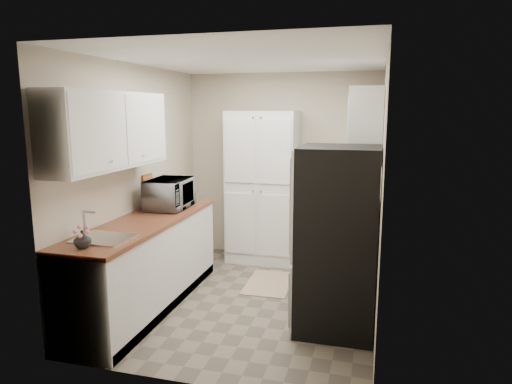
# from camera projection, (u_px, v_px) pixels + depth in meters

# --- Properties ---
(ground) EXTENTS (3.20, 3.20, 0.00)m
(ground) POSITION_uv_depth(u_px,v_px,m) (251.00, 299.00, 4.92)
(ground) COLOR #665B4C
(ground) RESTS_ON ground
(room_shell) EXTENTS (2.64, 3.24, 2.52)m
(room_shell) POSITION_uv_depth(u_px,v_px,m) (248.00, 149.00, 4.63)
(room_shell) COLOR beige
(room_shell) RESTS_ON ground
(pantry_cabinet) EXTENTS (0.90, 0.55, 2.00)m
(pantry_cabinet) POSITION_uv_depth(u_px,v_px,m) (263.00, 187.00, 6.04)
(pantry_cabinet) COLOR silver
(pantry_cabinet) RESTS_ON ground
(base_cabinet_left) EXTENTS (0.60, 2.30, 0.88)m
(base_cabinet_left) POSITION_uv_depth(u_px,v_px,m) (147.00, 265.00, 4.69)
(base_cabinet_left) COLOR silver
(base_cabinet_left) RESTS_ON ground
(countertop_left) EXTENTS (0.63, 2.33, 0.04)m
(countertop_left) POSITION_uv_depth(u_px,v_px,m) (145.00, 222.00, 4.60)
(countertop_left) COLOR brown
(countertop_left) RESTS_ON base_cabinet_left
(base_cabinet_right) EXTENTS (0.60, 0.80, 0.88)m
(base_cabinet_right) POSITION_uv_depth(u_px,v_px,m) (352.00, 237.00, 5.72)
(base_cabinet_right) COLOR silver
(base_cabinet_right) RESTS_ON ground
(countertop_right) EXTENTS (0.63, 0.83, 0.04)m
(countertop_right) POSITION_uv_depth(u_px,v_px,m) (353.00, 201.00, 5.64)
(countertop_right) COLOR brown
(countertop_right) RESTS_ON base_cabinet_right
(electric_range) EXTENTS (0.71, 0.78, 1.13)m
(electric_range) POSITION_uv_depth(u_px,v_px,m) (346.00, 253.00, 4.96)
(electric_range) COLOR #B7B7BC
(electric_range) RESTS_ON ground
(refrigerator) EXTENTS (0.70, 0.72, 1.70)m
(refrigerator) POSITION_uv_depth(u_px,v_px,m) (338.00, 240.00, 4.14)
(refrigerator) COLOR #B7B7BC
(refrigerator) RESTS_ON ground
(microwave) EXTENTS (0.44, 0.62, 0.33)m
(microwave) POSITION_uv_depth(u_px,v_px,m) (170.00, 194.00, 5.11)
(microwave) COLOR #BCBBC1
(microwave) RESTS_ON countertop_left
(wine_bottle) EXTENTS (0.07, 0.07, 0.29)m
(wine_bottle) POSITION_uv_depth(u_px,v_px,m) (180.00, 189.00, 5.53)
(wine_bottle) COLOR black
(wine_bottle) RESTS_ON countertop_left
(flower_vase) EXTENTS (0.17, 0.17, 0.14)m
(flower_vase) POSITION_uv_depth(u_px,v_px,m) (82.00, 239.00, 3.66)
(flower_vase) COLOR silver
(flower_vase) RESTS_ON countertop_left
(cutting_board) EXTENTS (0.04, 0.26, 0.33)m
(cutting_board) POSITION_uv_depth(u_px,v_px,m) (185.00, 188.00, 5.48)
(cutting_board) COLOR #4B8539
(cutting_board) RESTS_ON countertop_left
(toaster_oven) EXTENTS (0.40, 0.44, 0.21)m
(toaster_oven) POSITION_uv_depth(u_px,v_px,m) (349.00, 190.00, 5.68)
(toaster_oven) COLOR silver
(toaster_oven) RESTS_ON countertop_right
(fruit_basket) EXTENTS (0.27, 0.27, 0.09)m
(fruit_basket) POSITION_uv_depth(u_px,v_px,m) (351.00, 178.00, 5.68)
(fruit_basket) COLOR orange
(fruit_basket) RESTS_ON toaster_oven
(kitchen_mat) EXTENTS (0.53, 0.83, 0.01)m
(kitchen_mat) POSITION_uv_depth(u_px,v_px,m) (269.00, 283.00, 5.36)
(kitchen_mat) COLOR tan
(kitchen_mat) RESTS_ON ground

